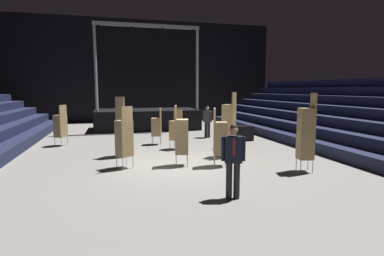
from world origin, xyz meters
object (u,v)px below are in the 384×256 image
object	(u,v)px
chair_stack_front_right	(230,125)
equipment_road_case	(244,133)
chair_stack_mid_right	(229,125)
chair_stack_front_left	(306,133)
crew_worker_near_stage	(207,120)
chair_stack_rear_centre	(220,137)
man_with_tie	(233,157)
chair_stack_aisle_left	(124,127)
chair_stack_aisle_right	(181,136)
stage_riser	(147,118)
chair_stack_rear_right	(60,125)
chair_stack_rear_left	(157,126)
chair_stack_mid_left	(124,137)
chair_stack_mid_centre	(176,130)

from	to	relation	value
chair_stack_front_right	equipment_road_case	size ratio (longest dim) A/B	2.28
chair_stack_front_right	chair_stack_mid_right	xyz separation A→B (m)	(-0.67, -1.55, 0.21)
chair_stack_front_left	crew_worker_near_stage	distance (m)	7.37
crew_worker_near_stage	chair_stack_rear_centre	bearing A→B (deg)	124.13
man_with_tie	chair_stack_aisle_left	size ratio (longest dim) A/B	0.78
chair_stack_front_left	equipment_road_case	bearing A→B (deg)	7.81
chair_stack_front_left	chair_stack_aisle_right	world-z (taller)	chair_stack_front_left
stage_riser	equipment_road_case	size ratio (longest dim) A/B	7.25
chair_stack_front_left	crew_worker_near_stage	xyz separation A→B (m)	(-0.95, 7.30, -0.27)
stage_riser	chair_stack_front_left	xyz separation A→B (m)	(3.71, -11.73, 0.52)
chair_stack_rear_right	stage_riser	bearing A→B (deg)	-5.12
equipment_road_case	chair_stack_front_right	bearing A→B (deg)	-128.73
stage_riser	chair_stack_front_right	distance (m)	8.07
chair_stack_front_left	chair_stack_mid_right	size ratio (longest dim) A/B	1.00
chair_stack_rear_centre	equipment_road_case	size ratio (longest dim) A/B	2.18
chair_stack_rear_right	chair_stack_aisle_left	bearing A→B (deg)	-101.19
chair_stack_front_right	chair_stack_rear_right	world-z (taller)	chair_stack_front_right
stage_riser	chair_stack_rear_left	xyz separation A→B (m)	(-0.16, -5.80, 0.14)
chair_stack_aisle_left	crew_worker_near_stage	size ratio (longest dim) A/B	1.35
stage_riser	chair_stack_rear_right	world-z (taller)	stage_riser
chair_stack_front_right	equipment_road_case	world-z (taller)	chair_stack_front_right
chair_stack_aisle_left	chair_stack_aisle_right	xyz separation A→B (m)	(1.84, -1.96, -0.13)
crew_worker_near_stage	chair_stack_mid_right	bearing A→B (deg)	130.30
man_with_tie	equipment_road_case	world-z (taller)	man_with_tie
man_with_tie	chair_stack_mid_left	xyz separation A→B (m)	(-2.38, 3.53, 0.01)
man_with_tie	chair_stack_front_left	xyz separation A→B (m)	(3.12, 1.70, 0.22)
man_with_tie	chair_stack_rear_right	distance (m)	9.79
chair_stack_rear_left	equipment_road_case	bearing A→B (deg)	-76.27
chair_stack_mid_right	chair_stack_mid_centre	xyz separation A→B (m)	(-1.68, 1.93, -0.38)
chair_stack_mid_right	crew_worker_near_stage	bearing A→B (deg)	32.89
chair_stack_mid_left	crew_worker_near_stage	distance (m)	7.11
chair_stack_front_left	chair_stack_mid_left	distance (m)	5.80
chair_stack_front_left	chair_stack_aisle_left	world-z (taller)	chair_stack_front_left
chair_stack_front_right	chair_stack_rear_centre	xyz separation A→B (m)	(-1.50, -2.86, -0.04)
chair_stack_mid_left	chair_stack_mid_right	size ratio (longest dim) A/B	0.83
chair_stack_aisle_right	chair_stack_aisle_left	bearing A→B (deg)	-124.66
chair_stack_rear_left	chair_stack_rear_right	xyz separation A→B (m)	(-4.31, 0.75, 0.08)
chair_stack_rear_left	chair_stack_aisle_left	distance (m)	2.76
man_with_tie	chair_stack_front_right	bearing A→B (deg)	-93.88
chair_stack_rear_left	chair_stack_aisle_left	bearing A→B (deg)	158.14
chair_stack_front_right	chair_stack_mid_right	world-z (taller)	chair_stack_mid_right
chair_stack_mid_centre	chair_stack_rear_left	distance (m)	1.50
chair_stack_mid_centre	crew_worker_near_stage	world-z (taller)	crew_worker_near_stage
chair_stack_front_left	chair_stack_rear_left	xyz separation A→B (m)	(-3.87, 5.93, -0.38)
stage_riser	man_with_tie	size ratio (longest dim) A/B	3.65
chair_stack_mid_right	chair_stack_mid_centre	bearing A→B (deg)	81.11
chair_stack_rear_centre	chair_stack_rear_right	bearing A→B (deg)	-117.15
crew_worker_near_stage	equipment_road_case	bearing A→B (deg)	-173.75
man_with_tie	equipment_road_case	xyz separation A→B (m)	(3.68, 7.67, -0.65)
chair_stack_front_left	crew_worker_near_stage	bearing A→B (deg)	20.64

